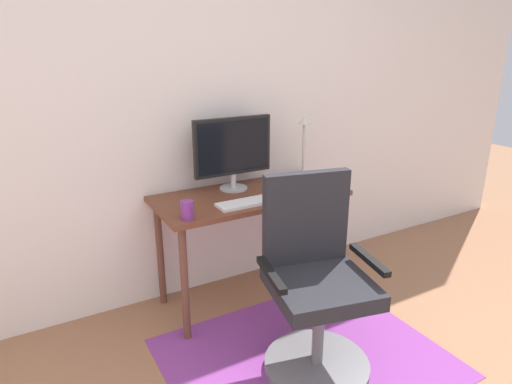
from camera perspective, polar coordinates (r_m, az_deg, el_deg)
The scene contains 10 objects.
wall_back at distance 2.94m, azimuth -5.73°, elevation 11.95°, with size 6.00×0.10×2.60m, color silver.
area_rug at distance 2.60m, azimuth 6.33°, elevation -20.34°, with size 1.44×1.17×0.01m, color #84398D.
desk at distance 2.83m, azimuth -0.75°, elevation -2.00°, with size 1.20×0.55×0.73m.
monitor at distance 2.82m, azimuth -2.98°, elevation 5.56°, with size 0.52×0.18×0.46m.
keyboard at distance 2.62m, azimuth -0.52°, elevation -1.26°, with size 0.43×0.13×0.02m, color white.
computer_mouse at distance 2.79m, azimuth 4.67°, elevation 0.08°, with size 0.06×0.10×0.03m, color black.
coffee_cup at distance 2.41m, azimuth -8.82°, elevation -2.28°, with size 0.07×0.07×0.10m, color #752E88.
cell_phone at distance 2.94m, azimuth 6.97°, elevation 0.73°, with size 0.07×0.14×0.01m, color black.
desk_lamp at distance 3.04m, azimuth 6.12°, elevation 6.70°, with size 0.11×0.11×0.44m.
office_chair at distance 2.34m, azimuth 7.60°, elevation -12.78°, with size 0.62×0.57×1.02m.
Camera 1 is at (-1.19, -0.46, 1.63)m, focal length 31.20 mm.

